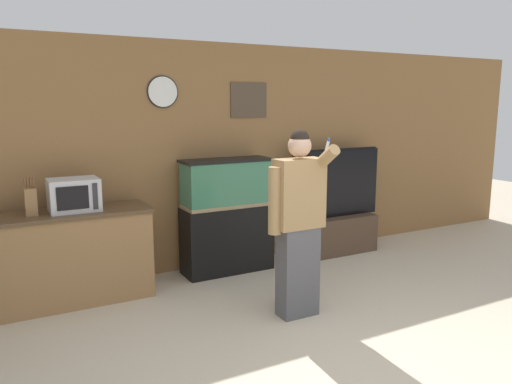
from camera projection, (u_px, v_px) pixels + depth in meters
The scene contains 8 objects.
ground_plane at pixel (388, 380), 3.51m from camera, with size 18.00×18.00×0.00m, color beige.
wall_back_paneled at pixel (215, 157), 5.84m from camera, with size 10.00×0.08×2.60m.
counter_island at pixel (68, 257), 4.82m from camera, with size 1.57×0.59×0.90m.
microwave at pixel (74, 195), 4.76m from camera, with size 0.46×0.35×0.31m.
knife_block at pixel (31, 201), 4.56m from camera, with size 0.10×0.12×0.36m.
aquarium_on_stand at pixel (227, 216), 5.68m from camera, with size 1.03×0.39×1.31m.
tv_on_stand at pixel (335, 223), 6.44m from camera, with size 1.31×0.40×1.36m.
person_standing at pixel (298, 221), 4.44m from camera, with size 0.53×0.40×1.70m.
Camera 1 is at (-2.36, -2.38, 1.92)m, focal length 35.00 mm.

